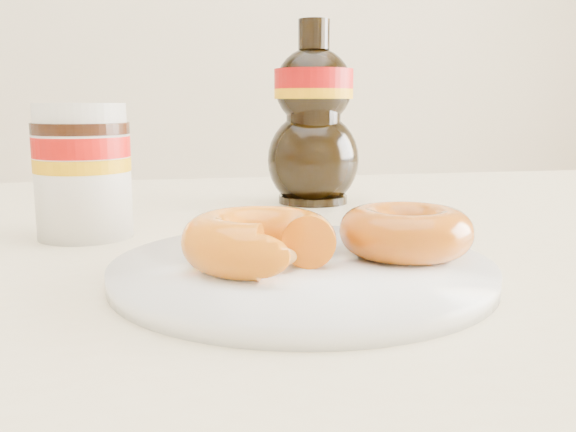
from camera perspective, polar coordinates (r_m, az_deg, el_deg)
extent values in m
cube|color=beige|center=(0.58, -7.36, -3.87)|extent=(1.40, 0.90, 0.04)
cylinder|color=#C6B28C|center=(1.25, 22.67, -15.04)|extent=(0.06, 0.06, 0.71)
cylinder|color=white|center=(0.44, 1.26, -4.84)|extent=(0.26, 0.26, 0.01)
torus|color=white|center=(0.44, 1.26, -4.72)|extent=(0.26, 0.26, 0.01)
torus|color=orange|center=(0.42, -2.60, -2.19)|extent=(0.13, 0.13, 0.03)
torus|color=#955309|center=(0.46, 10.43, -1.35)|extent=(0.11, 0.11, 0.03)
cylinder|color=white|center=(0.59, -17.72, 2.89)|extent=(0.08, 0.08, 0.10)
cylinder|color=#970805|center=(0.59, -17.88, 5.91)|extent=(0.08, 0.08, 0.02)
cylinder|color=#D89905|center=(0.59, -17.80, 4.40)|extent=(0.08, 0.08, 0.01)
cylinder|color=black|center=(0.59, -17.97, 7.43)|extent=(0.08, 0.08, 0.01)
cylinder|color=white|center=(0.59, -18.03, 8.58)|extent=(0.08, 0.08, 0.02)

